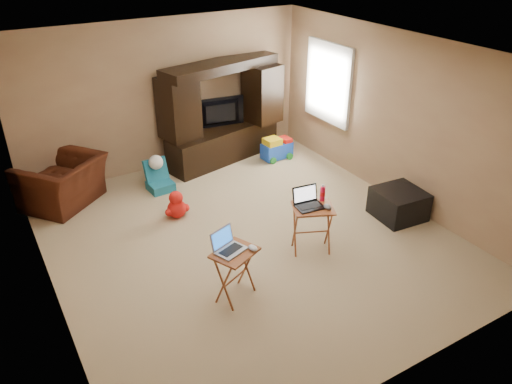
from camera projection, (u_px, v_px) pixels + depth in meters
floor at (249, 238)px, 6.80m from camera, size 5.50×5.50×0.00m
ceiling at (247, 52)px, 5.60m from camera, size 5.50×5.50×0.00m
wall_back at (165, 96)px, 8.28m from camera, size 5.00×0.00×5.00m
wall_front at (413, 270)px, 4.12m from camera, size 5.00×0.00×5.00m
wall_left at (35, 205)px, 5.08m from camera, size 0.00×5.50×5.50m
wall_right at (395, 118)px, 7.32m from camera, size 0.00×5.50×5.50m
window_pane at (329, 83)px, 8.41m from camera, size 0.00×1.20×1.20m
window_frame at (328, 83)px, 8.40m from camera, size 0.06×1.14×1.34m
entertainment_center at (222, 112)px, 8.63m from camera, size 2.23×1.01×1.77m
television at (221, 113)px, 8.69m from camera, size 0.91×0.24×0.52m
recliner at (63, 182)px, 7.45m from camera, size 1.47×1.45×0.72m
child_rocker at (160, 176)px, 7.88m from camera, size 0.40×0.45×0.50m
plush_toy at (176, 204)px, 7.17m from camera, size 0.38×0.32×0.42m
push_toy at (277, 148)px, 8.97m from camera, size 0.58×0.43×0.42m
ottoman at (399, 204)px, 7.19m from camera, size 0.70×0.70×0.42m
tray_table_left at (235, 275)px, 5.58m from camera, size 0.59×0.54×0.62m
tray_table_right at (312, 229)px, 6.38m from camera, size 0.62×0.57×0.65m
laptop_left at (231, 242)px, 5.39m from camera, size 0.40×0.36×0.24m
laptop_right at (310, 199)px, 6.17m from camera, size 0.37×0.32×0.24m
mouse_left at (253, 248)px, 5.46m from camera, size 0.09×0.13×0.05m
mouse_right at (328, 207)px, 6.18m from camera, size 0.10×0.14×0.05m
water_bottle at (323, 194)px, 6.33m from camera, size 0.06×0.06×0.20m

